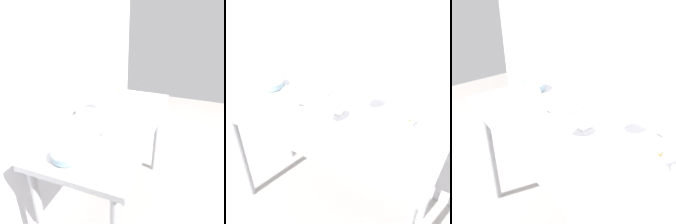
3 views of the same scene
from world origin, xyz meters
TOP-DOWN VIEW (x-y plane):
  - ground_plane at (0.00, 0.00)m, footprint 6.00×6.00m
  - back_wall at (0.00, 0.49)m, footprint 3.80×0.04m
  - steel_counter at (0.00, -0.01)m, footprint 1.40×0.65m
  - wine_glass_near_center at (0.01, -0.10)m, footprint 0.09×0.09m
  - wine_glass_near_left at (-0.26, -0.09)m, footprint 0.10×0.10m
  - wine_glass_far_right at (0.15, 0.14)m, footprint 0.10×0.10m
  - open_notebook at (-0.14, 0.14)m, footprint 0.35×0.29m
  - tasting_sheet_upper at (0.22, -0.04)m, footprint 0.20×0.25m
  - tasting_bowl at (-0.55, 0.07)m, footprint 0.16×0.16m
  - decanter_funnel at (0.44, 0.11)m, footprint 0.11×0.11m

SIDE VIEW (x-z plane):
  - ground_plane at x=0.00m, z-range 0.00..0.00m
  - steel_counter at x=0.00m, z-range 0.34..1.24m
  - tasting_sheet_upper at x=0.22m, z-range 0.90..0.90m
  - open_notebook at x=-0.14m, z-range 0.90..0.91m
  - tasting_bowl at x=-0.55m, z-range 0.90..0.96m
  - decanter_funnel at x=0.44m, z-range 0.88..1.01m
  - wine_glass_near_center at x=0.01m, z-range 0.94..1.10m
  - wine_glass_far_right at x=0.15m, z-range 0.94..1.12m
  - wine_glass_near_left at x=-0.26m, z-range 0.94..1.12m
  - back_wall at x=0.00m, z-range 0.00..2.60m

